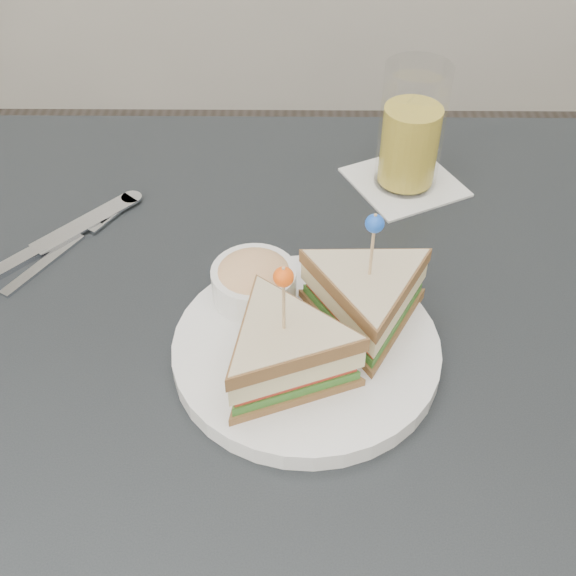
% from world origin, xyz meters
% --- Properties ---
extents(table, '(0.80, 0.80, 0.75)m').
position_xyz_m(table, '(0.00, 0.00, 0.67)').
color(table, black).
rests_on(table, ground).
extents(plate_meal, '(0.29, 0.28, 0.14)m').
position_xyz_m(plate_meal, '(0.03, -0.03, 0.79)').
color(plate_meal, white).
rests_on(plate_meal, table).
extents(cutlery_fork, '(0.10, 0.16, 0.00)m').
position_xyz_m(cutlery_fork, '(-0.23, 0.13, 0.75)').
color(cutlery_fork, '#B6BAC1').
rests_on(cutlery_fork, table).
extents(cutlery_knife, '(0.17, 0.19, 0.01)m').
position_xyz_m(cutlery_knife, '(-0.25, 0.12, 0.75)').
color(cutlery_knife, silver).
rests_on(cutlery_knife, table).
extents(drink_set, '(0.16, 0.16, 0.15)m').
position_xyz_m(drink_set, '(0.15, 0.25, 0.82)').
color(drink_set, white).
rests_on(drink_set, table).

